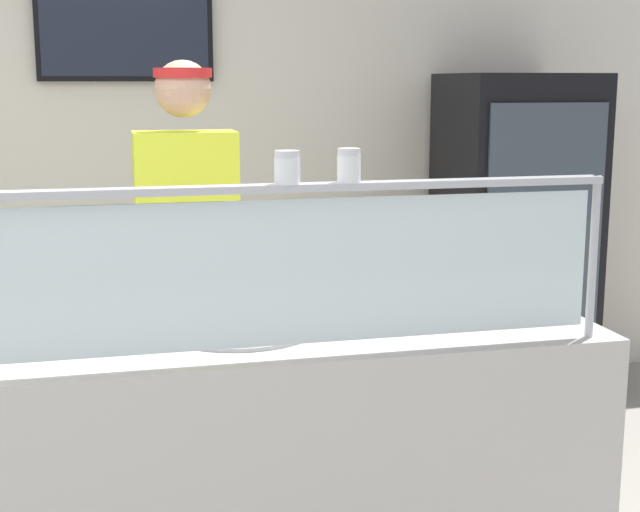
{
  "coord_description": "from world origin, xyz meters",
  "views": [
    {
      "loc": [
        0.41,
        -2.22,
        1.68
      ],
      "look_at": [
        1.06,
        0.43,
        1.15
      ],
      "focal_mm": 50.73,
      "sensor_mm": 36.0,
      "label": 1
    }
  ],
  "objects_px": {
    "drink_fridge": "(514,241)",
    "worker_figure": "(189,262)",
    "pizza_tray": "(240,324)",
    "pizza_server": "(230,320)",
    "parmesan_shaker": "(287,170)",
    "pepper_flake_shaker": "(349,168)"
  },
  "relations": [
    {
      "from": "drink_fridge",
      "to": "worker_figure",
      "type": "bearing_deg",
      "value": -153.66
    },
    {
      "from": "pizza_tray",
      "to": "drink_fridge",
      "type": "relative_size",
      "value": 0.28
    },
    {
      "from": "pizza_tray",
      "to": "pizza_server",
      "type": "xyz_separation_m",
      "value": [
        -0.03,
        -0.02,
        0.02
      ]
    },
    {
      "from": "pizza_tray",
      "to": "parmesan_shaker",
      "type": "relative_size",
      "value": 5.5
    },
    {
      "from": "pizza_tray",
      "to": "pepper_flake_shaker",
      "type": "relative_size",
      "value": 5.31
    },
    {
      "from": "pizza_server",
      "to": "parmesan_shaker",
      "type": "bearing_deg",
      "value": -72.07
    },
    {
      "from": "parmesan_shaker",
      "to": "pizza_tray",
      "type": "bearing_deg",
      "value": 104.56
    },
    {
      "from": "pizza_server",
      "to": "worker_figure",
      "type": "distance_m",
      "value": 0.81
    },
    {
      "from": "pizza_tray",
      "to": "drink_fridge",
      "type": "height_order",
      "value": "drink_fridge"
    },
    {
      "from": "parmesan_shaker",
      "to": "worker_figure",
      "type": "bearing_deg",
      "value": 97.95
    },
    {
      "from": "worker_figure",
      "to": "pepper_flake_shaker",
      "type": "bearing_deg",
      "value": -73.89
    },
    {
      "from": "pizza_server",
      "to": "parmesan_shaker",
      "type": "relative_size",
      "value": 3.24
    },
    {
      "from": "pizza_server",
      "to": "parmesan_shaker",
      "type": "distance_m",
      "value": 0.57
    },
    {
      "from": "pizza_tray",
      "to": "drink_fridge",
      "type": "xyz_separation_m",
      "value": [
        1.69,
        1.67,
        -0.11
      ]
    },
    {
      "from": "pizza_server",
      "to": "parmesan_shaker",
      "type": "height_order",
      "value": "parmesan_shaker"
    },
    {
      "from": "pizza_server",
      "to": "worker_figure",
      "type": "bearing_deg",
      "value": 89.36
    },
    {
      "from": "parmesan_shaker",
      "to": "worker_figure",
      "type": "height_order",
      "value": "worker_figure"
    },
    {
      "from": "pizza_tray",
      "to": "parmesan_shaker",
      "type": "height_order",
      "value": "parmesan_shaker"
    },
    {
      "from": "pizza_server",
      "to": "drink_fridge",
      "type": "height_order",
      "value": "drink_fridge"
    },
    {
      "from": "worker_figure",
      "to": "drink_fridge",
      "type": "bearing_deg",
      "value": 26.34
    },
    {
      "from": "pizza_tray",
      "to": "worker_figure",
      "type": "distance_m",
      "value": 0.8
    },
    {
      "from": "pizza_tray",
      "to": "pepper_flake_shaker",
      "type": "distance_m",
      "value": 0.63
    }
  ]
}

